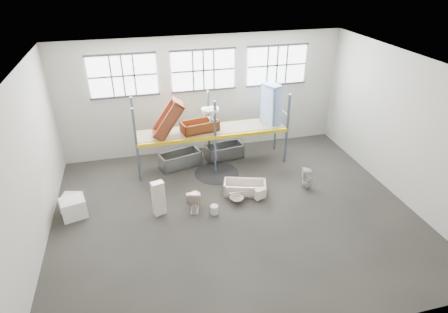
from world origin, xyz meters
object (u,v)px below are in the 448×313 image
object	(u,v)px
blue_tub_upright	(271,105)
toilet_beige	(194,198)
cistern_tall	(159,198)
toilet_white	(307,178)
rust_tub_flat	(200,126)
bucket	(214,210)
bathtub_beige	(245,188)
steel_tub_left	(180,159)
steel_tub_right	(224,151)
carton_near	(73,208)

from	to	relation	value
blue_tub_upright	toilet_beige	bearing A→B (deg)	-141.87
cistern_tall	toilet_white	size ratio (longest dim) A/B	1.47
toilet_white	rust_tub_flat	xyz separation A→B (m)	(-3.54, 2.60, 1.40)
cistern_tall	toilet_beige	bearing A→B (deg)	-16.58
cistern_tall	toilet_white	world-z (taller)	cistern_tall
bucket	bathtub_beige	bearing A→B (deg)	34.65
blue_tub_upright	bucket	xyz separation A→B (m)	(-3.18, -3.41, -2.24)
bathtub_beige	blue_tub_upright	size ratio (longest dim) A/B	0.91
steel_tub_left	blue_tub_upright	distance (m)	4.36
toilet_beige	toilet_white	distance (m)	4.33
toilet_beige	steel_tub_right	bearing A→B (deg)	-105.32
steel_tub_left	blue_tub_upright	bearing A→B (deg)	-1.68
toilet_beige	steel_tub_left	bearing A→B (deg)	-74.75
steel_tub_right	carton_near	xyz separation A→B (m)	(-5.90, -2.77, 0.04)
toilet_beige	bucket	xyz separation A→B (m)	(0.60, -0.45, -0.26)
toilet_beige	carton_near	bearing A→B (deg)	6.18
steel_tub_right	carton_near	world-z (taller)	carton_near
carton_near	cistern_tall	bearing A→B (deg)	-11.33
cistern_tall	steel_tub_right	bearing A→B (deg)	31.14
cistern_tall	bucket	distance (m)	1.91
bathtub_beige	toilet_beige	bearing A→B (deg)	-147.97
steel_tub_left	blue_tub_upright	world-z (taller)	blue_tub_upright
bucket	steel_tub_left	bearing A→B (deg)	100.37
steel_tub_right	carton_near	distance (m)	6.52
cistern_tall	blue_tub_upright	bearing A→B (deg)	14.79
toilet_beige	carton_near	size ratio (longest dim) A/B	1.08
bathtub_beige	steel_tub_left	size ratio (longest dim) A/B	0.93
cistern_tall	steel_tub_left	world-z (taller)	cistern_tall
cistern_tall	steel_tub_right	size ratio (longest dim) A/B	0.78
toilet_beige	steel_tub_left	xyz separation A→B (m)	(-0.05, 3.07, -0.12)
cistern_tall	toilet_white	xyz separation A→B (m)	(5.51, 0.23, -0.20)
steel_tub_left	rust_tub_flat	size ratio (longest dim) A/B	1.13
blue_tub_upright	bucket	size ratio (longest dim) A/B	5.36
toilet_beige	rust_tub_flat	size ratio (longest dim) A/B	0.57
rust_tub_flat	carton_near	xyz separation A→B (m)	(-4.78, -2.27, -1.49)
cistern_tall	rust_tub_flat	world-z (taller)	rust_tub_flat
bathtub_beige	bucket	bearing A→B (deg)	-127.52
blue_tub_upright	toilet_white	bearing A→B (deg)	-78.65
bucket	toilet_white	bearing A→B (deg)	10.49
steel_tub_left	bathtub_beige	bearing A→B (deg)	-52.02
carton_near	blue_tub_upright	bearing A→B (deg)	17.09
cistern_tall	toilet_white	bearing A→B (deg)	-13.54
blue_tub_upright	carton_near	world-z (taller)	blue_tub_upright
cistern_tall	bucket	xyz separation A→B (m)	(1.79, -0.46, -0.46)
bathtub_beige	toilet_white	xyz separation A→B (m)	(2.35, -0.26, 0.20)
toilet_beige	toilet_white	xyz separation A→B (m)	(4.32, 0.24, 0.01)
blue_tub_upright	carton_near	xyz separation A→B (m)	(-7.77, -2.39, -2.06)
bucket	carton_near	size ratio (longest dim) A/B	0.40
bathtub_beige	bucket	distance (m)	1.66
rust_tub_flat	bathtub_beige	bearing A→B (deg)	-63.25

